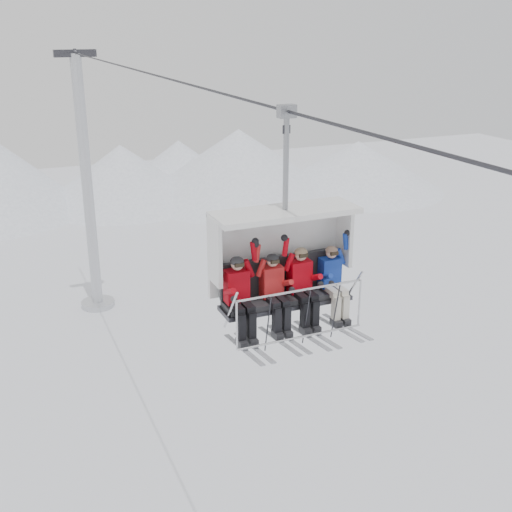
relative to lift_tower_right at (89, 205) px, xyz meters
name	(u,v)px	position (x,y,z in m)	size (l,w,h in m)	color
ridgeline	(29,181)	(-1.58, 20.05, -2.94)	(72.00, 21.00, 7.00)	white
lift_tower_right	(89,205)	(0.00, 0.00, 0.00)	(2.00, 1.80, 13.48)	#B7BABF
haul_cable	(256,103)	(0.00, -22.00, 7.52)	(0.06, 0.06, 50.00)	#2F2F34
chairlift_carrier	(281,254)	(0.00, -23.16, 4.95)	(2.63, 1.17, 3.98)	black
skier_far_left	(239,295)	(-0.95, -23.47, 4.43)	(0.41, 1.69, 1.63)	#A7030E
skier_center_left	(274,290)	(-0.28, -23.48, 4.41)	(0.39, 1.69, 1.56)	red
skier_center_right	(302,284)	(0.28, -23.47, 4.43)	(0.41, 1.69, 1.61)	#C00311
skier_far_right	(333,281)	(0.91, -23.48, 4.40)	(0.38, 1.69, 1.53)	#1636A5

